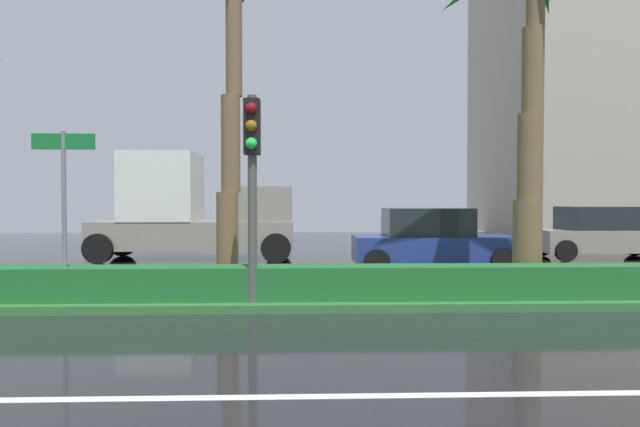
# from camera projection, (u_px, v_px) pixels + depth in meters

# --- Properties ---
(ground_plane) EXTENTS (90.00, 42.00, 0.10)m
(ground_plane) POSITION_uv_depth(u_px,v_px,m) (112.00, 290.00, 12.37)
(ground_plane) COLOR black
(median_strip) EXTENTS (85.50, 4.00, 0.15)m
(median_strip) POSITION_uv_depth(u_px,v_px,m) (96.00, 292.00, 11.36)
(median_strip) COLOR #2D6B33
(median_strip) RESTS_ON ground_plane
(median_hedge) EXTENTS (76.50, 0.70, 0.60)m
(median_hedge) POSITION_uv_depth(u_px,v_px,m) (67.00, 284.00, 9.96)
(median_hedge) COLOR #1E6028
(median_hedge) RESTS_ON median_strip
(palm_tree_centre_right) EXTENTS (4.85, 4.64, 7.68)m
(palm_tree_centre_right) POSITION_uv_depth(u_px,v_px,m) (534.00, 2.00, 11.50)
(palm_tree_centre_right) COLOR brown
(palm_tree_centre_right) RESTS_ON median_strip
(traffic_signal_median_right) EXTENTS (0.28, 0.43, 3.61)m
(traffic_signal_median_right) POSITION_uv_depth(u_px,v_px,m) (252.00, 160.00, 9.70)
(traffic_signal_median_right) COLOR #4C4C47
(traffic_signal_median_right) RESTS_ON median_strip
(street_name_sign) EXTENTS (1.10, 0.08, 3.00)m
(street_name_sign) POSITION_uv_depth(u_px,v_px,m) (64.00, 192.00, 9.83)
(street_name_sign) COLOR slate
(street_name_sign) RESTS_ON median_strip
(box_truck_lead) EXTENTS (6.40, 2.64, 3.46)m
(box_truck_lead) POSITION_uv_depth(u_px,v_px,m) (192.00, 212.00, 18.21)
(box_truck_lead) COLOR gray
(box_truck_lead) RESTS_ON ground_plane
(car_in_traffic_second) EXTENTS (4.30, 2.02, 1.72)m
(car_in_traffic_second) POSITION_uv_depth(u_px,v_px,m) (431.00, 241.00, 15.33)
(car_in_traffic_second) COLOR navy
(car_in_traffic_second) RESTS_ON ground_plane
(car_in_traffic_third) EXTENTS (4.30, 2.02, 1.72)m
(car_in_traffic_third) POSITION_uv_depth(u_px,v_px,m) (601.00, 234.00, 18.53)
(car_in_traffic_third) COLOR gray
(car_in_traffic_third) RESTS_ON ground_plane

